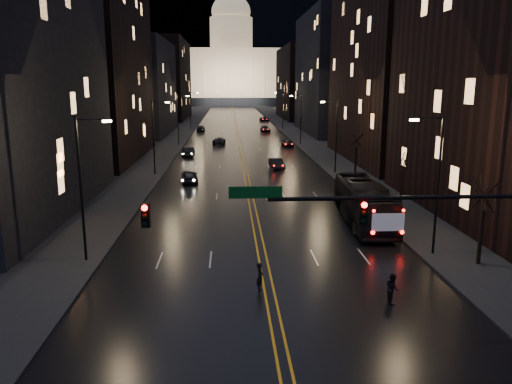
{
  "coord_description": "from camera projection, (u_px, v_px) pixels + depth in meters",
  "views": [
    {
      "loc": [
        -2.08,
        -19.9,
        10.86
      ],
      "look_at": [
        -0.32,
        11.84,
        3.93
      ],
      "focal_mm": 35.0,
      "sensor_mm": 36.0,
      "label": 1
    }
  ],
  "objects": [
    {
      "name": "bus",
      "position": [
        364.0,
        203.0,
        39.14
      ],
      "size": [
        3.4,
        12.05,
        3.32
      ],
      "primitive_type": "imported",
      "rotation": [
        0.0,
        0.0,
        -0.05
      ],
      "color": "black",
      "rests_on": "ground"
    },
    {
      "name": "streetlamp_left_mid",
      "position": [
        155.0,
        133.0,
        59.2
      ],
      "size": [
        2.13,
        0.25,
        9.0
      ],
      "color": "black",
      "rests_on": "ground"
    },
    {
      "name": "pedestrian_b",
      "position": [
        392.0,
        289.0,
        25.03
      ],
      "size": [
        0.42,
        0.77,
        1.57
      ],
      "primitive_type": "imported",
      "rotation": [
        0.0,
        0.0,
        1.57
      ],
      "color": "black",
      "rests_on": "ground"
    },
    {
      "name": "traffic_signal",
      "position": [
        418.0,
        223.0,
        21.07
      ],
      "size": [
        17.29,
        0.45,
        7.0
      ],
      "color": "black",
      "rests_on": "ground"
    },
    {
      "name": "streetlamp_right_far",
      "position": [
        300.0,
        116.0,
        89.63
      ],
      "size": [
        2.13,
        0.25,
        9.0
      ],
      "color": "black",
      "rests_on": "ground"
    },
    {
      "name": "road",
      "position": [
        235.0,
        121.0,
        148.67
      ],
      "size": [
        20.0,
        320.0,
        0.02
      ],
      "primitive_type": "cube",
      "color": "black",
      "rests_on": "ground"
    },
    {
      "name": "building_left_dist",
      "position": [
        167.0,
        80.0,
        154.73
      ],
      "size": [
        12.0,
        40.0,
        24.0
      ],
      "primitive_type": "cube",
      "color": "black",
      "rests_on": "ground"
    },
    {
      "name": "oncoming_car_c",
      "position": [
        219.0,
        141.0,
        91.36
      ],
      "size": [
        2.43,
        4.72,
        1.27
      ],
      "primitive_type": "imported",
      "rotation": [
        0.0,
        0.0,
        3.07
      ],
      "color": "black",
      "rests_on": "ground"
    },
    {
      "name": "capitol",
      "position": [
        232.0,
        71.0,
        262.09
      ],
      "size": [
        90.0,
        50.0,
        58.5
      ],
      "color": "black",
      "rests_on": "ground"
    },
    {
      "name": "sidewalk_right",
      "position": [
        282.0,
        120.0,
        149.41
      ],
      "size": [
        8.0,
        320.0,
        0.16
      ],
      "primitive_type": "cube",
      "color": "black",
      "rests_on": "ground"
    },
    {
      "name": "oncoming_car_a",
      "position": [
        190.0,
        176.0,
        55.54
      ],
      "size": [
        2.28,
        4.61,
        1.51
      ],
      "primitive_type": "imported",
      "rotation": [
        0.0,
        0.0,
        3.26
      ],
      "color": "black",
      "rests_on": "ground"
    },
    {
      "name": "streetlamp_right_near",
      "position": [
        436.0,
        178.0,
        31.1
      ],
      "size": [
        2.13,
        0.25,
        9.0
      ],
      "color": "black",
      "rests_on": "ground"
    },
    {
      "name": "pedestrian_a",
      "position": [
        260.0,
        277.0,
        26.53
      ],
      "size": [
        0.45,
        0.62,
        1.57
      ],
      "primitive_type": "imported",
      "rotation": [
        0.0,
        0.0,
        1.44
      ],
      "color": "black",
      "rests_on": "ground"
    },
    {
      "name": "streetlamp_right_mid",
      "position": [
        335.0,
        132.0,
        60.37
      ],
      "size": [
        2.13,
        0.25,
        9.0
      ],
      "color": "black",
      "rests_on": "ground"
    },
    {
      "name": "receding_car_c",
      "position": [
        265.0,
        129.0,
        113.84
      ],
      "size": [
        2.26,
        4.91,
        1.39
      ],
      "primitive_type": "imported",
      "rotation": [
        0.0,
        0.0,
        0.07
      ],
      "color": "black",
      "rests_on": "ground"
    },
    {
      "name": "tree_right_near",
      "position": [
        485.0,
        193.0,
        29.39
      ],
      "size": [
        2.4,
        2.4,
        6.65
      ],
      "color": "black",
      "rests_on": "ground"
    },
    {
      "name": "receding_car_b",
      "position": [
        287.0,
        143.0,
        86.8
      ],
      "size": [
        2.06,
        4.16,
        1.36
      ],
      "primitive_type": "imported",
      "rotation": [
        0.0,
        0.0,
        0.12
      ],
      "color": "black",
      "rests_on": "ground"
    },
    {
      "name": "building_right_dist",
      "position": [
        301.0,
        83.0,
        157.22
      ],
      "size": [
        12.0,
        40.0,
        22.0
      ],
      "primitive_type": "cube",
      "color": "black",
      "rests_on": "ground"
    },
    {
      "name": "building_left_mid",
      "position": [
        94.0,
        61.0,
        70.41
      ],
      "size": [
        12.0,
        30.0,
        28.0
      ],
      "primitive_type": "cube",
      "color": "black",
      "rests_on": "ground"
    },
    {
      "name": "streetlamp_left_far",
      "position": [
        179.0,
        117.0,
        88.47
      ],
      "size": [
        2.13,
        0.25,
        9.0
      ],
      "color": "black",
      "rests_on": "ground"
    },
    {
      "name": "mountain_ridge",
      "position": [
        282.0,
        11.0,
        380.89
      ],
      "size": [
        520.0,
        60.0,
        130.0
      ],
      "primitive_type": "cube",
      "color": "black",
      "rests_on": "ground"
    },
    {
      "name": "oncoming_car_b",
      "position": [
        188.0,
        152.0,
        75.53
      ],
      "size": [
        1.69,
        4.49,
        1.46
      ],
      "primitive_type": "imported",
      "rotation": [
        0.0,
        0.0,
        3.11
      ],
      "color": "black",
      "rests_on": "ground"
    },
    {
      "name": "ground",
      "position": [
        278.0,
        337.0,
        21.84
      ],
      "size": [
        900.0,
        900.0,
        0.0
      ],
      "primitive_type": "plane",
      "color": "black",
      "rests_on": "ground"
    },
    {
      "name": "streetlamp_left_near",
      "position": [
        84.0,
        182.0,
        29.93
      ],
      "size": [
        2.13,
        0.25,
        9.0
      ],
      "color": "black",
      "rests_on": "ground"
    },
    {
      "name": "streetlamp_left_dist",
      "position": [
        191.0,
        109.0,
        117.73
      ],
      "size": [
        2.13,
        0.25,
        9.0
      ],
      "color": "black",
      "rests_on": "ground"
    },
    {
      "name": "building_right_tall",
      "position": [
        397.0,
        22.0,
        67.71
      ],
      "size": [
        12.0,
        30.0,
        38.0
      ],
      "primitive_type": "cube",
      "color": "black",
      "rests_on": "ground"
    },
    {
      "name": "sidewalk_left",
      "position": [
        188.0,
        121.0,
        147.89
      ],
      "size": [
        8.0,
        320.0,
        0.16
      ],
      "primitive_type": "cube",
      "color": "black",
      "rests_on": "ground"
    },
    {
      "name": "oncoming_car_d",
      "position": [
        201.0,
        128.0,
        115.63
      ],
      "size": [
        2.1,
        4.86,
        1.39
      ],
      "primitive_type": "imported",
      "rotation": [
        0.0,
        0.0,
        3.17
      ],
      "color": "black",
      "rests_on": "ground"
    },
    {
      "name": "center_line",
      "position": [
        235.0,
        121.0,
        148.66
      ],
      "size": [
        0.62,
        320.0,
        0.01
      ],
      "primitive_type": "cube",
      "color": "orange",
      "rests_on": "road"
    },
    {
      "name": "streetlamp_right_dist",
      "position": [
        282.0,
        108.0,
        118.9
      ],
      "size": [
        2.13,
        0.25,
        9.0
      ],
      "color": "black",
      "rests_on": "ground"
    },
    {
      "name": "building_left_far",
      "position": [
        141.0,
        88.0,
        108.33
      ],
      "size": [
        12.0,
        34.0,
        20.0
      ],
      "primitive_type": "cube",
      "color": "black",
      "rests_on": "ground"
    },
    {
      "name": "receding_car_a",
      "position": [
        277.0,
        164.0,
        64.79
      ],
      "size": [
        1.91,
        4.22,
        1.34
      ],
      "primitive_type": "imported",
      "rotation": [
        0.0,
        0.0,
        0.12
      ],
      "color": "black",
      "rests_on": "ground"
    },
    {
      "name": "receding_car_d",
      "position": [
        264.0,
        119.0,
        146.17
      ],
      "size": [
        2.77,
        5.0,
        1.32
      ],
      "primitive_type": "imported",
      "rotation": [
        0.0,
        0.0,
        0.12
      ],
      "color": "black",
      "rests_on": "ground"
    },
    {
      "name": "tree_right_mid",
      "position": [
        403.0,
        158.0,
        43.04
      ],
      "size": [
        2.4,
        2.4,
        6.65
      ],
      "color": "black",
      "rests_on": "ground"
    },
    {
      "name": "building_right_mid",
      "position": [
        332.0,
        74.0,
        109.96
      ],
      "size": [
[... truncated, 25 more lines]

